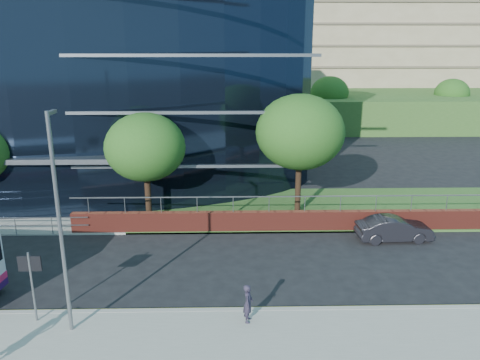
{
  "coord_description": "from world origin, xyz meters",
  "views": [
    {
      "loc": [
        11.84,
        -17.25,
        10.19
      ],
      "look_at": [
        12.4,
        8.0,
        2.84
      ],
      "focal_mm": 35.0,
      "sensor_mm": 36.0,
      "label": 1
    }
  ],
  "objects_px": {
    "street_sign": "(31,272)",
    "tree_dist_e": "(330,93)",
    "tree_far_c": "(145,147)",
    "parked_car": "(394,229)",
    "pedestrian": "(248,303)",
    "streetlight_east": "(59,219)",
    "tree_far_d": "(300,132)",
    "tree_dist_f": "(452,93)"
  },
  "relations": [
    {
      "from": "tree_dist_f",
      "to": "streetlight_east",
      "type": "relative_size",
      "value": 0.76
    },
    {
      "from": "tree_dist_e",
      "to": "streetlight_east",
      "type": "distance_m",
      "value": 45.85
    },
    {
      "from": "tree_far_d",
      "to": "tree_dist_e",
      "type": "relative_size",
      "value": 1.14
    },
    {
      "from": "tree_far_c",
      "to": "pedestrian",
      "type": "relative_size",
      "value": 4.34
    },
    {
      "from": "tree_far_d",
      "to": "tree_dist_f",
      "type": "height_order",
      "value": "tree_far_d"
    },
    {
      "from": "tree_dist_e",
      "to": "parked_car",
      "type": "xyz_separation_m",
      "value": [
        -3.36,
        -34.08,
        -3.88
      ]
    },
    {
      "from": "tree_far_d",
      "to": "pedestrian",
      "type": "bearing_deg",
      "value": -106.58
    },
    {
      "from": "tree_dist_f",
      "to": "tree_far_c",
      "type": "bearing_deg",
      "value": -135.0
    },
    {
      "from": "street_sign",
      "to": "tree_far_d",
      "type": "distance_m",
      "value": 16.61
    },
    {
      "from": "streetlight_east",
      "to": "tree_far_c",
      "type": "bearing_deg",
      "value": 84.89
    },
    {
      "from": "tree_far_c",
      "to": "parked_car",
      "type": "relative_size",
      "value": 1.63
    },
    {
      "from": "tree_dist_f",
      "to": "tree_dist_e",
      "type": "bearing_deg",
      "value": -172.87
    },
    {
      "from": "parked_car",
      "to": "pedestrian",
      "type": "xyz_separation_m",
      "value": [
        -8.15,
        -7.73,
        0.24
      ]
    },
    {
      "from": "tree_far_d",
      "to": "parked_car",
      "type": "distance_m",
      "value": 7.66
    },
    {
      "from": "tree_dist_e",
      "to": "street_sign",
      "type": "bearing_deg",
      "value": -115.12
    },
    {
      "from": "tree_dist_e",
      "to": "tree_dist_f",
      "type": "distance_m",
      "value": 16.13
    },
    {
      "from": "tree_far_c",
      "to": "pedestrian",
      "type": "distance_m",
      "value": 12.65
    },
    {
      "from": "street_sign",
      "to": "tree_far_d",
      "type": "bearing_deg",
      "value": 45.22
    },
    {
      "from": "tree_dist_e",
      "to": "pedestrian",
      "type": "distance_m",
      "value": 43.52
    },
    {
      "from": "street_sign",
      "to": "parked_car",
      "type": "bearing_deg",
      "value": 24.96
    },
    {
      "from": "street_sign",
      "to": "tree_dist_e",
      "type": "height_order",
      "value": "tree_dist_e"
    },
    {
      "from": "tree_far_d",
      "to": "streetlight_east",
      "type": "bearing_deg",
      "value": -129.4
    },
    {
      "from": "street_sign",
      "to": "tree_far_d",
      "type": "xyz_separation_m",
      "value": [
        11.5,
        11.59,
        3.04
      ]
    },
    {
      "from": "street_sign",
      "to": "streetlight_east",
      "type": "relative_size",
      "value": 0.35
    },
    {
      "from": "tree_far_c",
      "to": "tree_dist_f",
      "type": "distance_m",
      "value": 46.67
    },
    {
      "from": "tree_dist_e",
      "to": "tree_dist_f",
      "type": "relative_size",
      "value": 1.08
    },
    {
      "from": "tree_dist_f",
      "to": "parked_car",
      "type": "xyz_separation_m",
      "value": [
        -19.36,
        -36.08,
        -3.55
      ]
    },
    {
      "from": "tree_dist_e",
      "to": "parked_car",
      "type": "distance_m",
      "value": 34.46
    },
    {
      "from": "tree_dist_e",
      "to": "pedestrian",
      "type": "xyz_separation_m",
      "value": [
        -11.52,
        -41.81,
        -3.63
      ]
    },
    {
      "from": "tree_dist_f",
      "to": "pedestrian",
      "type": "relative_size",
      "value": 4.03
    },
    {
      "from": "pedestrian",
      "to": "tree_dist_f",
      "type": "bearing_deg",
      "value": -23.45
    },
    {
      "from": "pedestrian",
      "to": "tree_far_d",
      "type": "bearing_deg",
      "value": -7.9
    },
    {
      "from": "tree_dist_e",
      "to": "pedestrian",
      "type": "height_order",
      "value": "tree_dist_e"
    },
    {
      "from": "tree_far_d",
      "to": "parked_car",
      "type": "height_order",
      "value": "tree_far_d"
    },
    {
      "from": "tree_far_d",
      "to": "tree_dist_f",
      "type": "distance_m",
      "value": 40.01
    },
    {
      "from": "street_sign",
      "to": "parked_car",
      "type": "relative_size",
      "value": 0.7
    },
    {
      "from": "street_sign",
      "to": "tree_dist_f",
      "type": "relative_size",
      "value": 0.46
    },
    {
      "from": "pedestrian",
      "to": "street_sign",
      "type": "bearing_deg",
      "value": 97.08
    },
    {
      "from": "streetlight_east",
      "to": "parked_car",
      "type": "relative_size",
      "value": 2.0
    },
    {
      "from": "tree_dist_f",
      "to": "parked_car",
      "type": "height_order",
      "value": "tree_dist_f"
    },
    {
      "from": "parked_car",
      "to": "tree_dist_f",
      "type": "bearing_deg",
      "value": -31.29
    },
    {
      "from": "tree_dist_f",
      "to": "streetlight_east",
      "type": "height_order",
      "value": "streetlight_east"
    }
  ]
}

